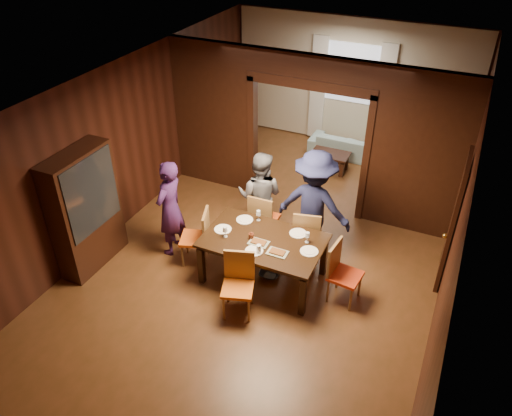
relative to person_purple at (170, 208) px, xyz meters
The scene contains 32 objects.
floor 1.87m from the person_purple, 25.12° to the left, with size 9.00×9.00×0.00m, color #523317.
ceiling 2.65m from the person_purple, 25.12° to the left, with size 5.50×9.00×0.02m, color silver.
room_walls 3.07m from the person_purple, 59.79° to the left, with size 5.52×9.01×2.90m.
person_purple is the anchor object (origin of this frame).
person_grey 1.52m from the person_purple, 39.76° to the left, with size 0.79×0.62×1.63m, color slate.
person_navy 2.33m from the person_purple, 23.06° to the left, with size 1.22×0.70×1.89m, color #181B3E.
sofa 4.91m from the person_purple, 69.27° to the left, with size 1.70×0.67×0.50m, color #99C0C9.
serving_bowl 1.76m from the person_purple, ahead, with size 0.34×0.34×0.08m, color black.
dining_table 1.73m from the person_purple, ahead, with size 1.82×1.13×0.76m, color black.
coffee_table 4.12m from the person_purple, 67.44° to the left, with size 0.80×0.50×0.40m, color black.
chair_left 0.61m from the person_purple, 11.37° to the right, with size 0.44×0.44×0.97m, color #EC5C16, non-canonical shape.
chair_right 2.98m from the person_purple, ahead, with size 0.44×0.44×0.97m, color red, non-canonical shape.
chair_far_l 1.61m from the person_purple, 34.44° to the left, with size 0.44×0.44×0.97m, color #D54614, non-canonical shape.
chair_far_r 2.26m from the person_purple, 19.77° to the left, with size 0.44×0.44×0.97m, color orange, non-canonical shape.
chair_near 1.88m from the person_purple, 27.52° to the right, with size 0.44×0.44×0.97m, color orange, non-canonical shape.
hutch 1.30m from the person_purple, 142.17° to the right, with size 0.40×1.20×2.00m, color black.
door_right 4.38m from the person_purple, 16.01° to the left, with size 0.06×0.90×2.10m, color black.
window_far 5.43m from the person_purple, 73.65° to the left, with size 1.20×0.03×1.30m, color silver.
curtain_left 5.18m from the person_purple, 81.54° to the left, with size 0.35×0.06×2.40m, color white.
curtain_right 5.60m from the person_purple, 66.13° to the left, with size 0.35×0.06×2.40m, color white.
plate_left 1.00m from the person_purple, ahead, with size 0.27×0.27×0.01m, color white.
plate_far_l 1.24m from the person_purple, 14.65° to the left, with size 0.27×0.27×0.01m, color white.
plate_far_r 2.12m from the person_purple, ahead, with size 0.27×0.27×0.01m, color silver.
plate_right 2.40m from the person_purple, ahead, with size 0.27×0.27×0.01m, color silver.
plate_near 1.70m from the person_purple, 11.63° to the right, with size 0.27×0.27×0.01m, color silver.
platter_a 1.65m from the person_purple, ahead, with size 0.30×0.20×0.04m, color gray.
platter_b 2.00m from the person_purple, ahead, with size 0.30×0.20×0.04m, color gray.
wineglass_left 1.13m from the person_purple, 10.32° to the right, with size 0.08×0.08×0.18m, color white, non-canonical shape.
wineglass_far 1.45m from the person_purple, 16.14° to the left, with size 0.08×0.08×0.18m, color silver, non-canonical shape.
wineglass_right 2.30m from the person_purple, ahead, with size 0.08×0.08×0.18m, color silver, non-canonical shape.
tumbler 1.77m from the person_purple, 11.24° to the right, with size 0.07×0.07×0.14m, color silver.
condiment_jar 1.50m from the person_purple, ahead, with size 0.08×0.08×0.11m, color #532313, non-canonical shape.
Camera 1 is at (2.55, -6.22, 5.35)m, focal length 35.00 mm.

